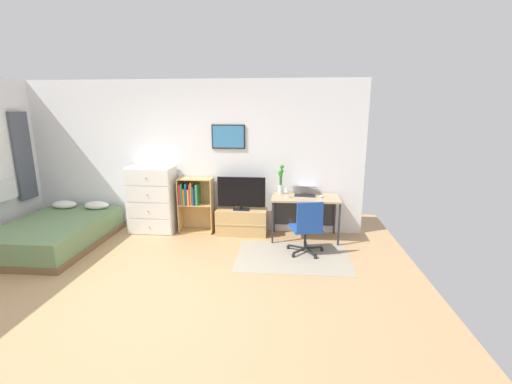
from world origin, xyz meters
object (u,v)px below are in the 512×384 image
object	(u,v)px
dresser	(152,200)
wine_glass	(286,190)
desk	(305,203)
laptop	(305,191)
bookshelf	(193,200)
tv_stand	(242,222)
television	(241,194)
bamboo_vase	(281,180)
office_chair	(307,226)
bed	(56,233)
computer_mouse	(322,196)

from	to	relation	value
dresser	wine_glass	size ratio (longest dim) A/B	6.66
desk	wine_glass	distance (m)	0.45
laptop	wine_glass	world-z (taller)	wine_glass
bookshelf	tv_stand	distance (m)	0.95
dresser	television	distance (m)	1.63
bamboo_vase	office_chair	bearing A→B (deg)	-64.01
office_chair	dresser	bearing A→B (deg)	149.78
office_chair	bamboo_vase	bearing A→B (deg)	102.11
laptop	wine_glass	size ratio (longest dim) A/B	2.50
bed	computer_mouse	bearing A→B (deg)	8.58
dresser	desk	distance (m)	2.74
bookshelf	wine_glass	xyz separation A→B (m)	(1.67, -0.25, 0.29)
dresser	wine_glass	distance (m)	2.43
desk	office_chair	bearing A→B (deg)	-89.61
desk	bamboo_vase	distance (m)	0.59
computer_mouse	wine_glass	xyz separation A→B (m)	(-0.59, -0.10, 0.12)
bed	wine_glass	bearing A→B (deg)	8.57
dresser	laptop	distance (m)	2.74
wine_glass	bookshelf	bearing A→B (deg)	171.40
bed	bamboo_vase	world-z (taller)	bamboo_vase
dresser	wine_glass	xyz separation A→B (m)	(2.41, -0.19, 0.27)
wine_glass	tv_stand	bearing A→B (deg)	165.48
office_chair	wine_glass	size ratio (longest dim) A/B	4.78
bed	laptop	bearing A→B (deg)	10.90
bookshelf	tv_stand	size ratio (longest dim) A/B	1.11
desk	office_chair	world-z (taller)	office_chair
desk	bed	bearing A→B (deg)	-169.03
desk	office_chair	distance (m)	0.80
bookshelf	dresser	bearing A→B (deg)	-175.08
bed	wine_glass	distance (m)	3.85
dresser	office_chair	bearing A→B (deg)	-16.34
wine_glass	desk	bearing A→B (deg)	27.74
office_chair	laptop	world-z (taller)	laptop
wine_glass	office_chair	bearing A→B (deg)	-61.86
bamboo_vase	wine_glass	bearing A→B (deg)	-69.11
bookshelf	bamboo_vase	distance (m)	1.62
desk	computer_mouse	distance (m)	0.32
laptop	computer_mouse	distance (m)	0.30
television	bamboo_vase	xyz separation A→B (m)	(0.68, 0.09, 0.24)
tv_stand	wine_glass	world-z (taller)	wine_glass
bamboo_vase	bed	bearing A→B (deg)	-166.22
bookshelf	bamboo_vase	xyz separation A→B (m)	(1.56, 0.02, 0.41)
bookshelf	office_chair	distance (m)	2.18
laptop	computer_mouse	world-z (taller)	laptop
television	office_chair	bearing A→B (deg)	-35.52
dresser	bookshelf	distance (m)	0.74
desk	wine_glass	bearing A→B (deg)	-152.26
dresser	bamboo_vase	distance (m)	2.34
tv_stand	bamboo_vase	bearing A→B (deg)	5.92
computer_mouse	bamboo_vase	size ratio (longest dim) A/B	0.20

